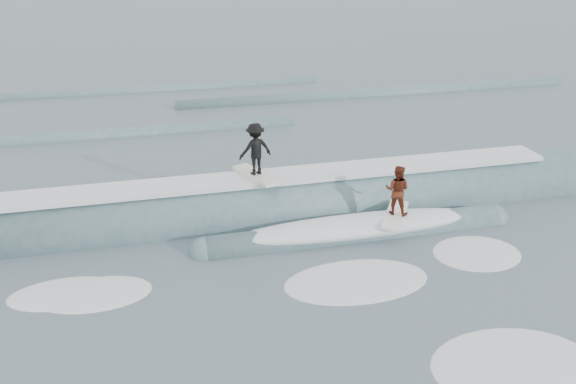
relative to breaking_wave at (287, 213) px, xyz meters
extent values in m
plane|color=#415560|center=(-0.18, -4.15, -0.04)|extent=(160.00, 160.00, 0.00)
cylinder|color=#3C6065|center=(-0.18, 0.22, -0.04)|extent=(21.16, 2.32, 2.32)
sphere|color=#3C6065|center=(10.40, 0.22, -0.04)|extent=(2.32, 2.32, 2.32)
cylinder|color=#3C6065|center=(1.62, -1.98, -0.04)|extent=(9.00, 0.96, 0.96)
sphere|color=#3C6065|center=(-2.88, -1.98, -0.04)|extent=(0.96, 0.96, 0.96)
sphere|color=#3C6065|center=(6.12, -1.98, -0.04)|extent=(0.96, 0.96, 0.96)
cube|color=white|center=(-0.18, 0.22, 1.19)|extent=(18.00, 1.30, 0.14)
ellipsoid|color=white|center=(1.62, -1.98, 0.26)|extent=(7.60, 1.30, 0.60)
cube|color=silver|center=(-0.95, 0.22, 1.31)|extent=(1.22, 2.07, 0.10)
imported|color=black|center=(-0.95, 0.22, 2.17)|extent=(1.15, 0.82, 1.61)
cube|color=white|center=(2.82, -1.98, 0.49)|extent=(1.49, 2.00, 0.10)
imported|color=#4A1A0D|center=(2.82, -1.98, 1.30)|extent=(0.93, 0.89, 1.50)
ellipsoid|color=white|center=(4.49, -3.88, -0.04)|extent=(2.60, 1.77, 0.10)
ellipsoid|color=white|center=(0.68, -4.48, -0.04)|extent=(3.11, 2.12, 0.10)
ellipsoid|color=white|center=(-6.58, -3.21, -0.04)|extent=(2.35, 1.60, 0.10)
ellipsoid|color=white|center=(-5.85, -3.43, -0.04)|extent=(2.41, 1.64, 0.10)
ellipsoid|color=white|center=(2.69, -8.54, -0.04)|extent=(3.16, 2.16, 0.10)
cylinder|color=#3C6065|center=(-8.31, 9.85, -0.04)|extent=(22.00, 0.70, 0.70)
cylinder|color=#3C6065|center=(8.77, 13.85, -0.04)|extent=(22.00, 0.80, 0.80)
cylinder|color=#3C6065|center=(-4.73, 17.85, -0.04)|extent=(22.00, 0.60, 0.60)
camera|label=1|loc=(-4.65, -17.98, 8.45)|focal=40.00mm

